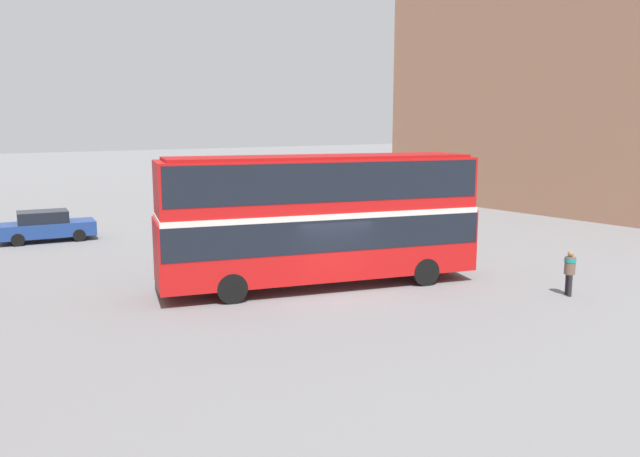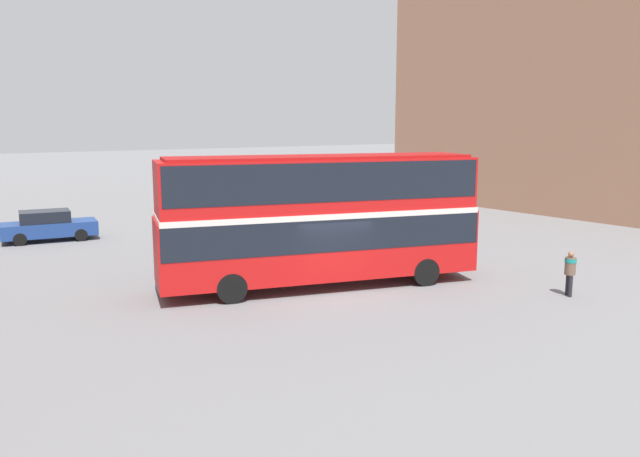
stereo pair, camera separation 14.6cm
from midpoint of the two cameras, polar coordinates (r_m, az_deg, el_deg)
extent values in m
plane|color=slate|center=(21.70, 0.71, -5.90)|extent=(240.00, 240.00, 0.00)
cube|color=#9E7056|center=(46.32, 25.47, 11.87)|extent=(11.74, 30.23, 16.78)
cube|color=red|center=(22.22, -0.19, -1.44)|extent=(11.60, 5.83, 2.23)
cube|color=red|center=(21.92, -0.19, 3.91)|extent=(11.42, 5.71, 1.93)
cube|color=black|center=(22.13, -0.19, -0.16)|extent=(11.50, 5.82, 1.10)
cube|color=black|center=(21.90, -0.19, 4.51)|extent=(11.26, 5.68, 1.31)
cube|color=silver|center=(22.04, -0.19, 1.48)|extent=(11.50, 5.82, 0.20)
cube|color=#A91111|center=(21.85, -0.19, 6.56)|extent=(10.87, 5.38, 0.10)
cylinder|color=black|center=(24.81, 6.97, -2.81)|extent=(1.05, 0.59, 1.01)
cylinder|color=black|center=(22.89, 9.41, -3.91)|extent=(1.05, 0.59, 1.01)
cylinder|color=black|center=(22.68, -9.32, -4.04)|extent=(1.05, 0.59, 1.01)
cylinder|color=black|center=(20.56, -8.26, -5.42)|extent=(1.05, 0.59, 1.01)
cylinder|color=#232328|center=(22.78, 21.71, -4.88)|extent=(0.14, 0.14, 0.75)
cylinder|color=#232328|center=(22.99, 21.50, -4.73)|extent=(0.14, 0.14, 0.75)
cylinder|color=brown|center=(22.73, 21.71, -3.17)|extent=(0.50, 0.50, 0.59)
cylinder|color=teal|center=(22.69, 21.74, -2.70)|extent=(0.54, 0.54, 0.13)
sphere|color=#936B4C|center=(22.65, 21.77, -2.17)|extent=(0.20, 0.20, 0.20)
cube|color=navy|center=(33.92, -23.76, -0.04)|extent=(4.69, 2.52, 0.69)
cube|color=black|center=(33.83, -24.13, 0.99)|extent=(2.55, 1.98, 0.57)
cylinder|color=black|center=(34.86, -21.55, -0.16)|extent=(0.64, 0.32, 0.61)
cylinder|color=black|center=(33.28, -21.27, -0.58)|extent=(0.64, 0.32, 0.61)
cylinder|color=black|center=(34.73, -26.07, -0.50)|extent=(0.64, 0.32, 0.61)
cylinder|color=black|center=(33.14, -26.01, -0.94)|extent=(0.64, 0.32, 0.61)
cube|color=silver|center=(32.84, 5.10, 0.54)|extent=(4.90, 2.74, 0.75)
cube|color=black|center=(32.83, 5.39, 1.69)|extent=(2.69, 2.08, 0.56)
cylinder|color=black|center=(31.54, 3.50, -0.41)|extent=(0.71, 0.36, 0.68)
cylinder|color=black|center=(32.93, 2.24, 0.02)|extent=(0.71, 0.36, 0.68)
cylinder|color=black|center=(32.94, 7.93, -0.06)|extent=(0.71, 0.36, 0.68)
cylinder|color=black|center=(34.27, 6.55, 0.34)|extent=(0.71, 0.36, 0.68)
cube|color=maroon|center=(36.35, -2.32, 1.47)|extent=(4.04, 2.05, 0.82)
cube|color=black|center=(36.18, -2.54, 2.50)|extent=(2.13, 1.78, 0.52)
cylinder|color=black|center=(37.77, -1.42, 1.22)|extent=(0.65, 0.25, 0.64)
cylinder|color=black|center=(36.36, 0.04, 0.90)|extent=(0.65, 0.25, 0.64)
cylinder|color=black|center=(36.51, -4.66, 0.91)|extent=(0.65, 0.25, 0.64)
cylinder|color=black|center=(35.04, -3.28, 0.56)|extent=(0.65, 0.25, 0.64)
camera|label=1|loc=(0.07, -90.19, -0.03)|focal=35.00mm
camera|label=2|loc=(0.07, 89.81, 0.03)|focal=35.00mm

